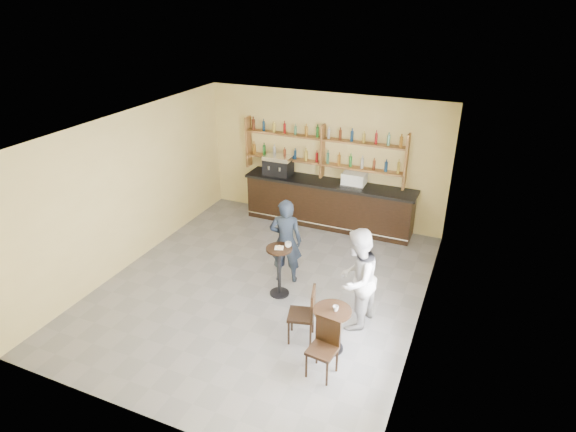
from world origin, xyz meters
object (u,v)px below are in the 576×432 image
at_px(pedestal_table, 279,271).
at_px(cafe_table, 332,330).
at_px(pastry_case, 354,179).
at_px(chair_west, 301,314).
at_px(patron_second, 356,279).
at_px(bar_counter, 329,204).
at_px(chair_south, 322,350).
at_px(man_main, 286,241).
at_px(espresso_machine, 278,165).

distance_m(pedestal_table, cafe_table, 1.80).
bearing_deg(cafe_table, pastry_case, 102.08).
relative_size(pastry_case, chair_west, 0.56).
height_order(cafe_table, patron_second, patron_second).
bearing_deg(pastry_case, cafe_table, -73.18).
bearing_deg(chair_west, bar_counter, 178.69).
relative_size(pedestal_table, patron_second, 0.55).
height_order(bar_counter, patron_second, patron_second).
xyz_separation_m(pastry_case, chair_south, (0.98, -4.92, -0.83)).
distance_m(pedestal_table, man_main, 0.64).
bearing_deg(man_main, espresso_machine, -78.31).
relative_size(bar_counter, chair_west, 4.26).
distance_m(man_main, chair_south, 2.74).
bearing_deg(bar_counter, chair_west, -77.03).
distance_m(espresso_machine, pastry_case, 1.96).
distance_m(bar_counter, espresso_machine, 1.57).
xyz_separation_m(bar_counter, chair_west, (0.98, -4.27, -0.08)).
bearing_deg(bar_counter, pedestal_table, -87.91).
height_order(pastry_case, chair_south, pastry_case).
height_order(espresso_machine, chair_west, espresso_machine).
height_order(bar_counter, espresso_machine, espresso_machine).
distance_m(espresso_machine, pedestal_table, 3.65).
xyz_separation_m(chair_west, patron_second, (0.71, 0.73, 0.43)).
bearing_deg(bar_counter, espresso_machine, 180.00).
relative_size(pastry_case, man_main, 0.31).
relative_size(pastry_case, patron_second, 0.30).
height_order(bar_counter, pedestal_table, bar_counter).
distance_m(bar_counter, chair_south, 5.17).
bearing_deg(patron_second, cafe_table, -2.46).
relative_size(pedestal_table, chair_west, 1.03).
height_order(pastry_case, chair_west, pastry_case).
distance_m(bar_counter, chair_west, 4.39).
xyz_separation_m(man_main, chair_south, (1.56, -2.22, -0.41)).
bearing_deg(bar_counter, pastry_case, 0.00).
xyz_separation_m(bar_counter, patron_second, (1.69, -3.54, 0.35)).
relative_size(chair_south, patron_second, 0.51).
relative_size(bar_counter, patron_second, 2.28).
xyz_separation_m(bar_counter, espresso_machine, (-1.35, 0.00, 0.81)).
relative_size(pastry_case, pedestal_table, 0.55).
bearing_deg(chair_south, pastry_case, 108.40).
bearing_deg(espresso_machine, pastry_case, 1.42).
relative_size(espresso_machine, chair_south, 0.72).
xyz_separation_m(bar_counter, cafe_table, (1.53, -4.32, -0.18)).
relative_size(bar_counter, pedestal_table, 4.14).
height_order(pastry_case, cafe_table, pastry_case).
xyz_separation_m(chair_west, chair_south, (0.60, -0.65, -0.02)).
distance_m(chair_west, patron_second, 1.10).
bearing_deg(espresso_machine, patron_second, -47.94).
distance_m(pastry_case, man_main, 2.80).
bearing_deg(cafe_table, bar_counter, 109.54).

